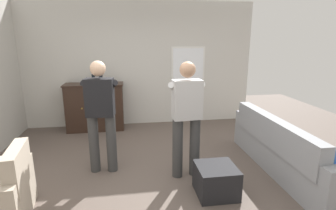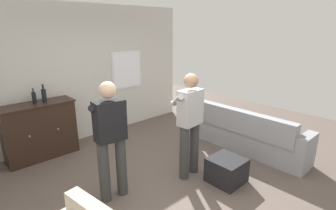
{
  "view_description": "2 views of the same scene",
  "coord_description": "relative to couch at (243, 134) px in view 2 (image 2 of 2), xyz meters",
  "views": [
    {
      "loc": [
        -0.29,
        -3.44,
        1.98
      ],
      "look_at": [
        0.3,
        0.5,
        0.96
      ],
      "focal_mm": 28.0,
      "sensor_mm": 36.0,
      "label": 1
    },
    {
      "loc": [
        -2.35,
        -2.54,
        2.34
      ],
      "look_at": [
        0.43,
        0.45,
        1.12
      ],
      "focal_mm": 28.0,
      "sensor_mm": 36.0,
      "label": 2
    }
  ],
  "objects": [
    {
      "name": "bottle_liquor_amber",
      "position": [
        -3.0,
        2.43,
        0.81
      ],
      "size": [
        0.07,
        0.07,
        0.27
      ],
      "color": "black",
      "rests_on": "sideboard_cabinet"
    },
    {
      "name": "sideboard_cabinet",
      "position": [
        -3.0,
        2.38,
        0.19
      ],
      "size": [
        1.25,
        0.49,
        1.04
      ],
      "color": "black",
      "rests_on": "ground"
    },
    {
      "name": "ground",
      "position": [
        -1.96,
        0.08,
        -0.33
      ],
      "size": [
        10.4,
        10.4,
        0.0
      ],
      "primitive_type": "plane",
      "color": "brown"
    },
    {
      "name": "couch",
      "position": [
        0.0,
        0.0,
        0.0
      ],
      "size": [
        0.57,
        2.44,
        0.85
      ],
      "color": "gray",
      "rests_on": "ground"
    },
    {
      "name": "wall_back_with_window",
      "position": [
        -1.94,
        2.73,
        1.07
      ],
      "size": [
        5.2,
        0.15,
        2.8
      ],
      "color": "beige",
      "rests_on": "ground"
    },
    {
      "name": "person_standing_right",
      "position": [
        -1.46,
        0.11,
        0.61
      ],
      "size": [
        0.56,
        0.49,
        1.68
      ],
      "color": "#383838",
      "rests_on": "ground"
    },
    {
      "name": "person_standing_left",
      "position": [
        -2.67,
        0.43,
        0.61
      ],
      "size": [
        0.55,
        0.49,
        1.68
      ],
      "color": "#383838",
      "rests_on": "ground"
    },
    {
      "name": "ottoman",
      "position": [
        -1.18,
        -0.44,
        -0.14
      ],
      "size": [
        0.5,
        0.5,
        0.39
      ],
      "primitive_type": "cube",
      "color": "black",
      "rests_on": "ground"
    },
    {
      "name": "bottle_wine_green",
      "position": [
        -2.84,
        2.39,
        0.83
      ],
      "size": [
        0.08,
        0.08,
        0.32
      ],
      "color": "black",
      "rests_on": "sideboard_cabinet"
    }
  ]
}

